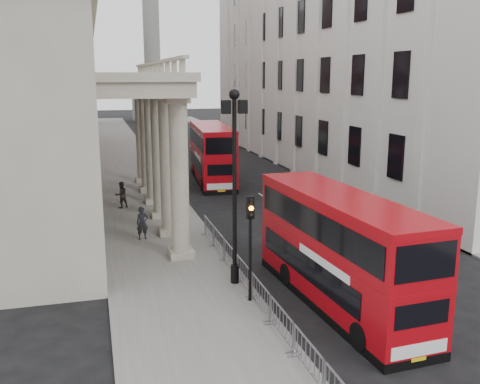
{
  "coord_description": "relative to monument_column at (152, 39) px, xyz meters",
  "views": [
    {
      "loc": [
        -6.23,
        -17.23,
        8.96
      ],
      "look_at": [
        1.29,
        9.97,
        2.8
      ],
      "focal_mm": 40.0,
      "sensor_mm": 36.0,
      "label": 1
    }
  ],
  "objects": [
    {
      "name": "ground",
      "position": [
        -6.0,
        -92.0,
        -15.98
      ],
      "size": [
        260.0,
        260.0,
        0.0
      ],
      "primitive_type": "plane",
      "color": "black",
      "rests_on": "ground"
    },
    {
      "name": "sidewalk_west",
      "position": [
        -9.0,
        -62.0,
        -15.92
      ],
      "size": [
        6.0,
        140.0,
        0.12
      ],
      "primitive_type": "cube",
      "color": "slate",
      "rests_on": "ground"
    },
    {
      "name": "sidewalk_east",
      "position": [
        7.5,
        -62.0,
        -15.92
      ],
      "size": [
        3.0,
        140.0,
        0.12
      ],
      "primitive_type": "cube",
      "color": "slate",
      "rests_on": "ground"
    },
    {
      "name": "kerb",
      "position": [
        -6.05,
        -62.0,
        -15.91
      ],
      "size": [
        0.2,
        140.0,
        0.14
      ],
      "primitive_type": "cube",
      "color": "slate",
      "rests_on": "ground"
    },
    {
      "name": "portico_building",
      "position": [
        -16.5,
        -74.0,
        -9.98
      ],
      "size": [
        9.0,
        28.0,
        12.0
      ],
      "primitive_type": "cube",
      "color": "gray",
      "rests_on": "ground"
    },
    {
      "name": "brick_building",
      "position": [
        -16.5,
        -44.0,
        -4.98
      ],
      "size": [
        9.0,
        32.0,
        22.0
      ],
      "primitive_type": "cube",
      "color": "maroon",
      "rests_on": "ground"
    },
    {
      "name": "west_building_far",
      "position": [
        -16.5,
        -12.0,
        -5.98
      ],
      "size": [
        9.0,
        30.0,
        20.0
      ],
      "primitive_type": "cube",
      "color": "gray",
      "rests_on": "ground"
    },
    {
      "name": "east_building",
      "position": [
        10.0,
        -60.0,
        -3.48
      ],
      "size": [
        8.0,
        55.0,
        25.0
      ],
      "primitive_type": "cube",
      "color": "silver",
      "rests_on": "ground"
    },
    {
      "name": "monument_column",
      "position": [
        0.0,
        0.0,
        0.0
      ],
      "size": [
        8.0,
        8.0,
        54.2
      ],
      "color": "#60605E",
      "rests_on": "ground"
    },
    {
      "name": "lamp_post_south",
      "position": [
        -6.6,
        -88.0,
        -11.07
      ],
      "size": [
        1.05,
        0.44,
        8.32
      ],
      "color": "black",
      "rests_on": "sidewalk_west"
    },
    {
      "name": "lamp_post_mid",
      "position": [
        -6.6,
        -72.0,
        -11.07
      ],
      "size": [
        1.05,
        0.44,
        8.32
      ],
      "color": "black",
      "rests_on": "sidewalk_west"
    },
    {
      "name": "lamp_post_north",
      "position": [
        -6.6,
        -56.0,
        -11.07
      ],
      "size": [
        1.05,
        0.44,
        8.32
      ],
      "color": "black",
      "rests_on": "sidewalk_west"
    },
    {
      "name": "traffic_light",
      "position": [
        -6.5,
        -90.02,
        -12.88
      ],
      "size": [
        0.28,
        0.33,
        4.3
      ],
      "color": "black",
      "rests_on": "sidewalk_west"
    },
    {
      "name": "crowd_barriers",
      "position": [
        -6.35,
        -89.78,
        -15.31
      ],
      "size": [
        0.5,
        18.75,
        1.1
      ],
      "color": "gray",
      "rests_on": "sidewalk_west"
    },
    {
      "name": "bus_near",
      "position": [
        -3.13,
        -90.97,
        -13.65
      ],
      "size": [
        3.11,
        10.48,
        4.47
      ],
      "rotation": [
        0.0,
        0.0,
        0.06
      ],
      "color": "#A7070F",
      "rests_on": "ground"
    },
    {
      "name": "bus_far",
      "position": [
        -2.46,
        -64.83,
        -13.45
      ],
      "size": [
        3.69,
        11.4,
        4.84
      ],
      "rotation": [
        0.0,
        0.0,
        -0.09
      ],
      "color": "#B50811",
      "rests_on": "ground"
    },
    {
      "name": "pedestrian_a",
      "position": [
        -9.87,
        -80.52,
        -14.95
      ],
      "size": [
        0.72,
        0.53,
        1.82
      ],
      "primitive_type": "imported",
      "rotation": [
        0.0,
        0.0,
        0.15
      ],
      "color": "black",
      "rests_on": "sidewalk_west"
    },
    {
      "name": "pedestrian_b",
      "position": [
        -10.58,
        -72.9,
        -14.95
      ],
      "size": [
        1.07,
        0.96,
        1.81
      ],
      "primitive_type": "imported",
      "rotation": [
        0.0,
        0.0,
        3.52
      ],
      "color": "black",
      "rests_on": "sidewalk_west"
    },
    {
      "name": "pedestrian_c",
      "position": [
        -7.65,
        -71.3,
        -15.01
      ],
      "size": [
        0.97,
        0.79,
        1.71
      ],
      "primitive_type": "imported",
      "rotation": [
        0.0,
        0.0,
        5.95
      ],
      "color": "black",
      "rests_on": "sidewalk_west"
    }
  ]
}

